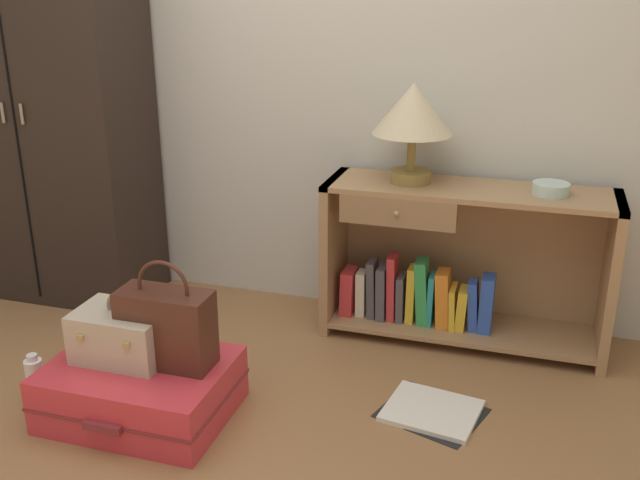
# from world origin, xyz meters

# --- Properties ---
(ground_plane) EXTENTS (9.00, 9.00, 0.00)m
(ground_plane) POSITION_xyz_m (0.00, 0.00, 0.00)
(ground_plane) COLOR olive
(back_wall) EXTENTS (6.40, 0.10, 2.60)m
(back_wall) POSITION_xyz_m (0.00, 1.50, 1.30)
(back_wall) COLOR beige
(back_wall) RESTS_ON ground_plane
(wardrobe) EXTENTS (0.91, 0.47, 1.87)m
(wardrobe) POSITION_xyz_m (-1.16, 1.20, 0.93)
(wardrobe) COLOR black
(wardrobe) RESTS_ON ground_plane
(bookshelf) EXTENTS (1.20, 0.36, 0.69)m
(bookshelf) POSITION_xyz_m (0.76, 1.26, 0.33)
(bookshelf) COLOR #A37A51
(bookshelf) RESTS_ON ground_plane
(table_lamp) EXTENTS (0.33, 0.33, 0.41)m
(table_lamp) POSITION_xyz_m (0.56, 1.26, 0.98)
(table_lamp) COLOR olive
(table_lamp) RESTS_ON bookshelf
(bowl) EXTENTS (0.15, 0.15, 0.05)m
(bowl) POSITION_xyz_m (1.12, 1.25, 0.71)
(bowl) COLOR silver
(bowl) RESTS_ON bookshelf
(suitcase_large) EXTENTS (0.64, 0.50, 0.21)m
(suitcase_large) POSITION_xyz_m (-0.22, 0.31, 0.10)
(suitcase_large) COLOR #D1333D
(suitcase_large) RESTS_ON ground_plane
(train_case) EXTENTS (0.33, 0.24, 0.25)m
(train_case) POSITION_xyz_m (-0.29, 0.34, 0.30)
(train_case) COLOR #B7A88E
(train_case) RESTS_ON suitcase_large
(handbag) EXTENTS (0.33, 0.15, 0.39)m
(handbag) POSITION_xyz_m (-0.12, 0.35, 0.35)
(handbag) COLOR #472319
(handbag) RESTS_ON suitcase_large
(bottle) EXTENTS (0.07, 0.07, 0.19)m
(bottle) POSITION_xyz_m (-0.65, 0.27, 0.09)
(bottle) COLOR white
(bottle) RESTS_ON ground_plane
(open_book_on_floor) EXTENTS (0.42, 0.39, 0.02)m
(open_book_on_floor) POSITION_xyz_m (0.79, 0.62, 0.01)
(open_book_on_floor) COLOR white
(open_book_on_floor) RESTS_ON ground_plane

